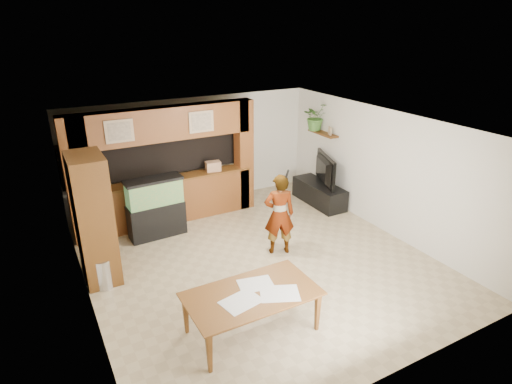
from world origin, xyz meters
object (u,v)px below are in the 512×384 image
pantry_cabinet (94,219)px  dining_table (253,314)px  aquarium (156,208)px  person (279,214)px  television (321,170)px

pantry_cabinet → dining_table: pantry_cabinet is taller
aquarium → person: 2.62m
pantry_cabinet → television: bearing=8.5°
aquarium → dining_table: bearing=-87.3°
television → person: 2.64m
aquarium → pantry_cabinet: bearing=-144.4°
pantry_cabinet → aquarium: (1.33, 1.05, -0.50)m
aquarium → television: (4.02, -0.25, 0.25)m
aquarium → dining_table: aquarium is taller
pantry_cabinet → television: pantry_cabinet is taller
television → dining_table: television is taller
person → dining_table: bearing=70.1°
pantry_cabinet → television: (5.35, 0.80, -0.25)m
pantry_cabinet → person: 3.32m
television → person: person is taller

